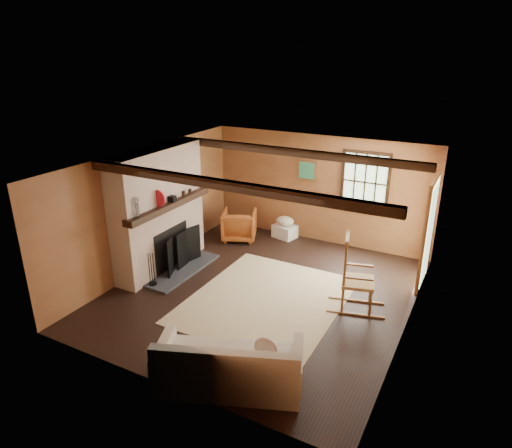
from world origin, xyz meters
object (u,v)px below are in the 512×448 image
Objects in this scene: rocking_chair at (355,279)px; fireplace at (160,215)px; armchair at (239,225)px; sofa at (229,369)px; laundry_basket at (285,231)px.

fireplace is at bearing 79.03° from rocking_chair.
fireplace reaches higher than armchair.
sofa is at bearing 147.01° from rocking_chair.
rocking_chair is 2.77m from sofa.
laundry_basket is 1.07m from armchair.
sofa reaches higher than armchair.
fireplace reaches higher than rocking_chair.
fireplace reaches higher than laundry_basket.
sofa is (2.97, -2.36, -0.83)m from fireplace.
sofa reaches higher than laundry_basket.
fireplace reaches higher than sofa.
laundry_basket is (-1.45, 4.87, -0.12)m from sofa.
rocking_chair is at bearing -44.40° from laundry_basket.
laundry_basket is (1.52, 2.52, -0.95)m from fireplace.
sofa is 5.09m from laundry_basket.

